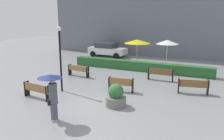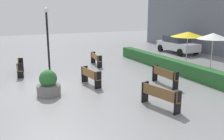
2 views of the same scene
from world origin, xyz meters
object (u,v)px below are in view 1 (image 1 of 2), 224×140
(bench_near_left, at_px, (36,90))
(planter_pot, at_px, (116,97))
(patio_umbrella_white, at_px, (167,42))
(bench_mid_center, at_px, (121,84))
(pedestrian_with_umbrella, at_px, (52,90))
(parked_car, at_px, (107,49))
(patio_umbrella_yellow, at_px, (137,41))
(lamp_post, at_px, (60,53))
(bench_far_left, at_px, (78,70))
(bench_far_right, at_px, (193,86))
(bench_back_row, at_px, (160,73))

(bench_near_left, distance_m, planter_pot, 4.67)
(planter_pot, relative_size, patio_umbrella_white, 0.47)
(bench_mid_center, bearing_deg, planter_pot, -73.43)
(patio_umbrella_white, bearing_deg, pedestrian_with_umbrella, -100.91)
(parked_car, bearing_deg, patio_umbrella_yellow, -32.64)
(patio_umbrella_white, bearing_deg, bench_near_left, -116.12)
(bench_near_left, distance_m, lamp_post, 2.63)
(bench_far_left, xyz_separation_m, parked_car, (-1.80, 8.83, 0.30))
(bench_mid_center, bearing_deg, parked_car, 119.84)
(planter_pot, relative_size, lamp_post, 0.30)
(bench_near_left, bearing_deg, patio_umbrella_white, 63.88)
(bench_far_right, xyz_separation_m, patio_umbrella_yellow, (-5.87, 6.55, 1.69))
(patio_umbrella_white, distance_m, parked_car, 8.43)
(patio_umbrella_white, relative_size, parked_car, 0.61)
(pedestrian_with_umbrella, relative_size, lamp_post, 0.54)
(parked_car, bearing_deg, bench_near_left, -80.55)
(patio_umbrella_yellow, bearing_deg, lamp_post, -100.02)
(bench_mid_center, distance_m, parked_car, 12.55)
(patio_umbrella_white, xyz_separation_m, parked_car, (-7.45, 3.62, -1.58))
(patio_umbrella_yellow, relative_size, patio_umbrella_white, 0.93)
(bench_far_left, relative_size, patio_umbrella_yellow, 0.79)
(bench_mid_center, height_order, patio_umbrella_white, patio_umbrella_white)
(bench_mid_center, bearing_deg, lamp_post, -156.97)
(bench_far_left, relative_size, bench_near_left, 1.01)
(planter_pot, distance_m, lamp_post, 4.61)
(bench_back_row, height_order, pedestrian_with_umbrella, pedestrian_with_umbrella)
(planter_pot, height_order, patio_umbrella_yellow, patio_umbrella_yellow)
(bench_back_row, relative_size, parked_car, 0.45)
(bench_back_row, xyz_separation_m, bench_near_left, (-5.51, -6.71, -0.01))
(bench_near_left, height_order, pedestrian_with_umbrella, pedestrian_with_umbrella)
(bench_back_row, relative_size, pedestrian_with_umbrella, 0.87)
(bench_far_left, distance_m, bench_far_right, 8.59)
(bench_near_left, bearing_deg, patio_umbrella_yellow, 79.03)
(lamp_post, height_order, patio_umbrella_white, lamp_post)
(pedestrian_with_umbrella, distance_m, planter_pot, 3.51)
(pedestrian_with_umbrella, bearing_deg, lamp_post, 121.32)
(bench_back_row, height_order, planter_pot, planter_pot)
(parked_car, bearing_deg, bench_far_right, -42.30)
(bench_mid_center, height_order, pedestrian_with_umbrella, pedestrian_with_umbrella)
(parked_car, bearing_deg, bench_mid_center, -60.16)
(patio_umbrella_yellow, bearing_deg, bench_mid_center, -77.71)
(bench_back_row, relative_size, bench_near_left, 1.00)
(bench_far_left, height_order, patio_umbrella_white, patio_umbrella_white)
(patio_umbrella_yellow, xyz_separation_m, patio_umbrella_white, (2.95, -0.74, 0.17))
(bench_near_left, height_order, planter_pot, planter_pot)
(bench_near_left, height_order, patio_umbrella_yellow, patio_umbrella_yellow)
(bench_near_left, xyz_separation_m, parked_car, (-2.34, 14.04, 0.29))
(bench_near_left, relative_size, pedestrian_with_umbrella, 0.86)
(bench_far_left, relative_size, planter_pot, 1.56)
(bench_far_right, bearing_deg, bench_back_row, 140.12)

